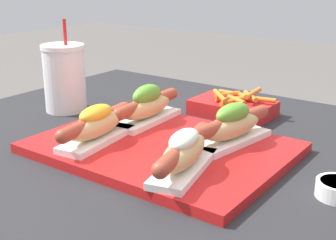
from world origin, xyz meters
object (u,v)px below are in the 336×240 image
(serving_tray, at_px, (162,148))
(fries_basket, at_px, (233,107))
(hot_dog_1, at_px, (184,152))
(drink_cup, at_px, (65,78))
(hot_dog_0, at_px, (96,125))
(hot_dog_2, at_px, (147,106))
(hot_dog_3, at_px, (232,125))

(serving_tray, distance_m, fries_basket, 0.28)
(hot_dog_1, relative_size, drink_cup, 0.96)
(fries_basket, bearing_deg, drink_cup, -150.08)
(hot_dog_0, bearing_deg, hot_dog_1, -4.02)
(hot_dog_1, distance_m, fries_basket, 0.38)
(serving_tray, xyz_separation_m, drink_cup, (-0.35, 0.08, 0.07))
(hot_dog_0, xyz_separation_m, hot_dog_2, (0.00, 0.15, 0.00))
(hot_dog_1, bearing_deg, hot_dog_3, 89.44)
(hot_dog_3, distance_m, drink_cup, 0.45)
(drink_cup, relative_size, fries_basket, 1.17)
(hot_dog_2, xyz_separation_m, fries_basket, (0.10, 0.20, -0.03))
(serving_tray, bearing_deg, fries_basket, 90.17)
(hot_dog_0, xyz_separation_m, hot_dog_1, (0.21, -0.01, -0.00))
(serving_tray, height_order, hot_dog_1, hot_dog_1)
(serving_tray, distance_m, hot_dog_2, 0.14)
(hot_dog_0, height_order, hot_dog_3, hot_dog_3)
(hot_dog_2, bearing_deg, hot_dog_3, -1.61)
(serving_tray, height_order, hot_dog_0, hot_dog_0)
(hot_dog_1, relative_size, hot_dog_2, 0.98)
(hot_dog_3, bearing_deg, hot_dog_0, -145.49)
(serving_tray, relative_size, hot_dog_3, 2.14)
(hot_dog_0, distance_m, hot_dog_3, 0.25)
(hot_dog_0, distance_m, drink_cup, 0.29)
(hot_dog_2, height_order, fries_basket, hot_dog_2)
(drink_cup, bearing_deg, hot_dog_2, 0.32)
(hot_dog_1, bearing_deg, drink_cup, 160.31)
(serving_tray, xyz_separation_m, hot_dog_3, (0.11, 0.08, 0.04))
(hot_dog_0, bearing_deg, hot_dog_2, 88.88)
(hot_dog_0, relative_size, hot_dog_3, 1.00)
(drink_cup, bearing_deg, hot_dog_1, -19.69)
(hot_dog_0, xyz_separation_m, fries_basket, (0.10, 0.35, -0.03))
(hot_dog_3, height_order, drink_cup, drink_cup)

